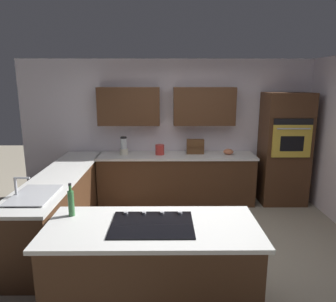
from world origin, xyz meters
The scene contains 16 objects.
ground_plane centered at (0.00, 0.00, 0.00)m, with size 14.00×14.00×0.00m, color #9E937F.
wall_back centered at (0.07, -2.05, 1.41)m, with size 6.00×0.44×2.60m.
lower_cabinets_back centered at (0.10, -1.72, 0.43)m, with size 2.80×0.60×0.86m, color #472B19.
countertop_back centered at (0.10, -1.72, 0.88)m, with size 2.84×0.64×0.04m, color silver.
lower_cabinets_side centered at (1.82, -0.55, 0.43)m, with size 0.60×2.90×0.86m, color #472B19.
countertop_side centered at (1.82, -0.55, 0.88)m, with size 0.64×2.94×0.04m, color silver.
island_base centered at (0.42, 1.11, 0.43)m, with size 1.91×0.81×0.86m, color #472B19.
island_top centered at (0.42, 1.11, 0.88)m, with size 1.99×0.89×0.04m, color silver.
wall_oven centered at (-1.85, -1.72, 1.01)m, with size 0.80×0.66×2.01m.
sink_unit centered at (1.83, 0.35, 0.92)m, with size 0.46×0.70×0.23m.
cooktop centered at (0.42, 1.11, 0.91)m, with size 0.76×0.56×0.03m.
blender centered at (1.05, -1.75, 1.04)m, with size 0.15×0.15×0.33m.
mixing_bowl centered at (-0.85, -1.75, 0.95)m, with size 0.18×0.18×0.10m, color #CC724C.
spice_rack centered at (-0.25, -1.80, 1.04)m, with size 0.31×0.11×0.27m.
kettle centered at (0.40, -1.75, 0.99)m, with size 0.16×0.16×0.18m, color red.
oil_bottle centered at (1.22, 0.89, 1.04)m, with size 0.06×0.06×0.33m.
Camera 1 is at (0.29, 3.78, 2.20)m, focal length 33.41 mm.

